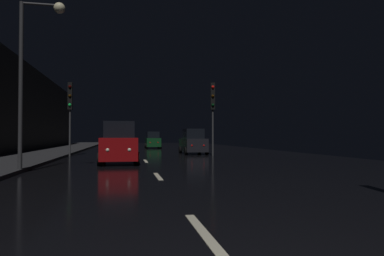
{
  "coord_description": "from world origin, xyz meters",
  "views": [
    {
      "loc": [
        -1.15,
        -2.11,
        1.45
      ],
      "look_at": [
        2.68,
        17.72,
        1.88
      ],
      "focal_mm": 32.5,
      "sensor_mm": 36.0,
      "label": 1
    }
  ],
  "objects_px": {
    "streetlamp_overhead": "(34,57)",
    "car_distant_taillights": "(153,141)",
    "car_approaching_headlights": "(119,144)",
    "traffic_light_far_right": "(213,102)",
    "car_parked_right_far": "(193,142)",
    "traffic_light_far_left": "(70,102)"
  },
  "relations": [
    {
      "from": "traffic_light_far_right",
      "to": "car_approaching_headlights",
      "type": "height_order",
      "value": "traffic_light_far_right"
    },
    {
      "from": "car_approaching_headlights",
      "to": "car_parked_right_far",
      "type": "distance_m",
      "value": 9.96
    },
    {
      "from": "car_distant_taillights",
      "to": "traffic_light_far_left",
      "type": "bearing_deg",
      "value": 154.44
    },
    {
      "from": "car_approaching_headlights",
      "to": "traffic_light_far_left",
      "type": "bearing_deg",
      "value": -152.57
    },
    {
      "from": "streetlamp_overhead",
      "to": "car_distant_taillights",
      "type": "distance_m",
      "value": 26.5
    },
    {
      "from": "traffic_light_far_left",
      "to": "traffic_light_far_right",
      "type": "relative_size",
      "value": 1.0
    },
    {
      "from": "traffic_light_far_left",
      "to": "car_distant_taillights",
      "type": "xyz_separation_m",
      "value": [
        6.91,
        14.45,
        -2.91
      ]
    },
    {
      "from": "car_approaching_headlights",
      "to": "car_distant_taillights",
      "type": "height_order",
      "value": "car_approaching_headlights"
    },
    {
      "from": "car_parked_right_far",
      "to": "car_distant_taillights",
      "type": "bearing_deg",
      "value": 9.45
    },
    {
      "from": "car_distant_taillights",
      "to": "traffic_light_far_right",
      "type": "bearing_deg",
      "value": -169.63
    },
    {
      "from": "traffic_light_far_left",
      "to": "car_approaching_headlights",
      "type": "height_order",
      "value": "traffic_light_far_left"
    },
    {
      "from": "car_distant_taillights",
      "to": "car_parked_right_far",
      "type": "distance_m",
      "value": 13.11
    },
    {
      "from": "traffic_light_far_left",
      "to": "traffic_light_far_right",
      "type": "bearing_deg",
      "value": 79.07
    },
    {
      "from": "streetlamp_overhead",
      "to": "car_approaching_headlights",
      "type": "bearing_deg",
      "value": 52.72
    },
    {
      "from": "traffic_light_far_right",
      "to": "streetlamp_overhead",
      "type": "height_order",
      "value": "streetlamp_overhead"
    },
    {
      "from": "streetlamp_overhead",
      "to": "traffic_light_far_right",
      "type": "bearing_deg",
      "value": 44.11
    },
    {
      "from": "car_approaching_headlights",
      "to": "car_distant_taillights",
      "type": "relative_size",
      "value": 1.15
    },
    {
      "from": "traffic_light_far_right",
      "to": "car_parked_right_far",
      "type": "relative_size",
      "value": 1.32
    },
    {
      "from": "car_approaching_headlights",
      "to": "streetlamp_overhead",
      "type": "bearing_deg",
      "value": -37.28
    },
    {
      "from": "traffic_light_far_left",
      "to": "car_approaching_headlights",
      "type": "bearing_deg",
      "value": 25.99
    },
    {
      "from": "traffic_light_far_right",
      "to": "streetlamp_overhead",
      "type": "relative_size",
      "value": 0.77
    },
    {
      "from": "traffic_light_far_right",
      "to": "car_approaching_headlights",
      "type": "bearing_deg",
      "value": -40.7
    }
  ]
}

